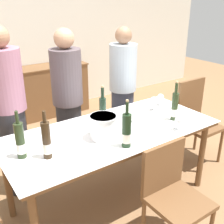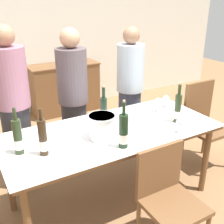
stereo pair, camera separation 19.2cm
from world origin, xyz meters
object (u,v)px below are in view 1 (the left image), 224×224
at_px(wine_bottle_0, 103,112).
at_px(wine_glass_1, 154,101).
at_px(chair_right_end, 195,116).
at_px(wine_bottle_4, 47,141).
at_px(person_guest_left, 68,103).
at_px(person_host, 10,116).
at_px(dining_table, 112,137).
at_px(wine_bottle_2, 175,107).
at_px(wine_glass_0, 161,97).
at_px(wine_glass_2, 129,120).
at_px(ice_bucket, 103,126).
at_px(wine_bottle_1, 127,131).
at_px(wine_bottle_3, 20,142).
at_px(chair_near_front, 172,190).
at_px(sideboard_cabinet, 53,90).
at_px(person_guest_right, 123,92).
at_px(wine_glass_3, 179,121).

distance_m(wine_bottle_0, wine_glass_1, 0.64).
bearing_deg(chair_right_end, wine_glass_1, 175.26).
xyz_separation_m(wine_bottle_4, person_guest_left, (0.60, 0.87, -0.11)).
height_order(wine_bottle_0, wine_glass_1, wine_bottle_0).
xyz_separation_m(wine_glass_1, person_host, (-1.33, 0.55, -0.04)).
distance_m(dining_table, wine_bottle_2, 0.68).
relative_size(wine_glass_0, person_host, 0.08).
xyz_separation_m(wine_bottle_2, wine_glass_2, (-0.51, 0.06, -0.03)).
bearing_deg(person_guest_left, ice_bucket, -96.31).
relative_size(wine_bottle_1, wine_bottle_4, 1.06).
height_order(wine_bottle_0, wine_bottle_3, wine_bottle_0).
xyz_separation_m(wine_glass_2, person_host, (-0.81, 0.79, -0.04)).
height_order(wine_glass_1, chair_near_front, wine_glass_1).
bearing_deg(ice_bucket, wine_bottle_2, -5.25).
bearing_deg(wine_glass_1, wine_bottle_2, -90.37).
distance_m(wine_glass_1, person_guest_left, 0.93).
height_order(wine_bottle_4, person_host, person_host).
relative_size(wine_glass_1, person_guest_left, 0.09).
relative_size(sideboard_cabinet, wine_glass_2, 7.83).
xyz_separation_m(wine_glass_1, wine_glass_2, (-0.52, -0.24, 0.00)).
bearing_deg(wine_glass_2, wine_bottle_3, 173.32).
bearing_deg(wine_bottle_0, person_host, 140.73).
bearing_deg(chair_right_end, person_guest_right, 129.01).
height_order(wine_bottle_2, person_host, person_host).
xyz_separation_m(dining_table, chair_near_front, (0.10, -0.67, -0.20)).
distance_m(wine_glass_3, person_guest_right, 1.14).
bearing_deg(chair_near_front, chair_right_end, 32.99).
bearing_deg(wine_bottle_4, wine_glass_1, 10.70).
bearing_deg(wine_bottle_2, chair_right_end, 20.42).
bearing_deg(person_host, wine_bottle_3, -99.54).
height_order(sideboard_cabinet, ice_bucket, ice_bucket).
relative_size(wine_glass_1, wine_glass_2, 1.00).
bearing_deg(chair_right_end, wine_bottle_0, 178.00).
bearing_deg(person_guest_right, wine_bottle_1, -125.56).
height_order(dining_table, wine_glass_1, wine_glass_1).
relative_size(wine_bottle_1, person_guest_right, 0.25).
height_order(wine_bottle_3, person_guest_right, person_guest_right).
distance_m(ice_bucket, wine_glass_1, 0.81).
xyz_separation_m(wine_bottle_0, wine_glass_0, (0.80, 0.07, -0.04)).
bearing_deg(wine_bottle_0, wine_glass_3, -42.62).
height_order(wine_bottle_4, person_guest_left, person_guest_left).
height_order(wine_bottle_2, chair_near_front, wine_bottle_2).
height_order(sideboard_cabinet, wine_glass_1, wine_glass_1).
distance_m(wine_glass_0, person_guest_left, 1.02).
relative_size(chair_right_end, person_guest_left, 0.62).
distance_m(wine_bottle_0, wine_bottle_2, 0.70).
distance_m(ice_bucket, person_guest_left, 0.86).
xyz_separation_m(wine_bottle_0, wine_bottle_2, (0.64, -0.28, 0.00)).
relative_size(wine_bottle_2, chair_near_front, 0.45).
bearing_deg(person_host, chair_right_end, -17.11).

